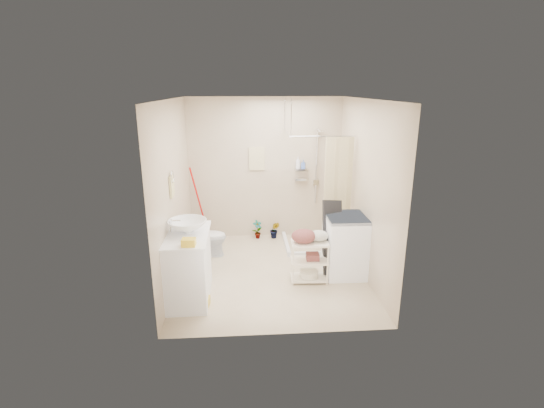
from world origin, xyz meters
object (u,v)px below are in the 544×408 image
at_px(laundry_rack, 309,258).
at_px(toilet, 207,237).
at_px(vanity, 188,266).
at_px(washing_machine, 346,245).

bearing_deg(laundry_rack, toilet, 149.65).
bearing_deg(laundry_rack, vanity, -165.31).
height_order(vanity, washing_machine, washing_machine).
distance_m(vanity, toilet, 1.40).
xyz_separation_m(vanity, washing_machine, (2.30, 0.56, 0.00)).
relative_size(vanity, laundry_rack, 1.42).
relative_size(vanity, toilet, 1.58).
relative_size(washing_machine, laundry_rack, 1.26).
distance_m(vanity, washing_machine, 2.37).
relative_size(toilet, washing_machine, 0.71).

